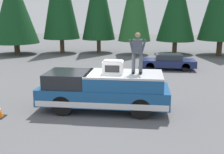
{
  "coord_description": "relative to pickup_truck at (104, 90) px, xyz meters",
  "views": [
    {
      "loc": [
        -10.72,
        -1.79,
        4.08
      ],
      "look_at": [
        0.85,
        -0.43,
        1.35
      ],
      "focal_mm": 43.43,
      "sensor_mm": 36.0,
      "label": 1
    }
  ],
  "objects": [
    {
      "name": "parked_car_navy",
      "position": [
        9.24,
        -3.45,
        -0.29
      ],
      "size": [
        1.64,
        4.1,
        1.16
      ],
      "color": "navy",
      "rests_on": "ground"
    },
    {
      "name": "ground_plane",
      "position": [
        -0.35,
        0.14,
        -0.87
      ],
      "size": [
        90.0,
        90.0,
        0.0
      ],
      "primitive_type": "plane",
      "color": "#565659"
    },
    {
      "name": "compressor_unit",
      "position": [
        -0.13,
        -0.41,
        1.05
      ],
      "size": [
        0.65,
        0.84,
        0.56
      ],
      "color": "white",
      "rests_on": "pickup_truck"
    },
    {
      "name": "pickup_truck",
      "position": [
        0.0,
        0.0,
        0.0
      ],
      "size": [
        2.01,
        5.54,
        1.65
      ],
      "color": "navy",
      "rests_on": "ground"
    },
    {
      "name": "conifer_center_left",
      "position": [
        16.75,
        -0.67,
        4.52
      ],
      "size": [
        3.3,
        3.3,
        9.44
      ],
      "color": "#4C3826",
      "rests_on": "ground"
    },
    {
      "name": "conifer_far_right",
      "position": [
        15.44,
        11.32,
        3.84
      ],
      "size": [
        4.62,
        4.62,
        8.32
      ],
      "color": "#4C3826",
      "rests_on": "ground"
    },
    {
      "name": "person_on_truck_bed",
      "position": [
        0.0,
        -1.4,
        1.68
      ],
      "size": [
        0.29,
        0.72,
        1.69
      ],
      "color": "#4C515B",
      "rests_on": "pickup_truck"
    },
    {
      "name": "conifer_left",
      "position": [
        17.63,
        -4.85,
        4.08
      ],
      "size": [
        3.92,
        3.92,
        8.58
      ],
      "color": "#4C3826",
      "rests_on": "ground"
    }
  ]
}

